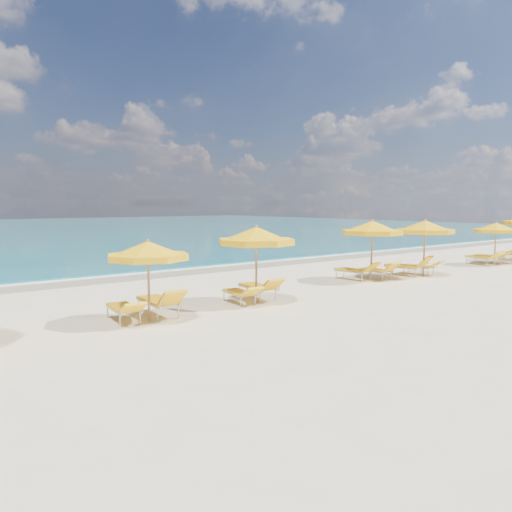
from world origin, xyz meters
TOP-DOWN VIEW (x-y plane):
  - ground_plane at (0.00, 0.00)m, footprint 120.00×120.00m
  - wet_sand_band at (0.00, 7.40)m, footprint 120.00×2.60m
  - foam_line at (0.00, 8.20)m, footprint 120.00×1.20m
  - whitecap_far at (8.00, 24.00)m, footprint 18.00×0.30m
  - umbrella_3 at (-4.89, -0.39)m, footprint 2.11×2.11m
  - umbrella_4 at (-1.31, -0.19)m, footprint 2.62×2.62m
  - umbrella_5 at (4.92, 0.55)m, footprint 2.97×2.97m
  - umbrella_6 at (7.56, -0.01)m, footprint 2.67×2.67m
  - umbrella_7 at (13.69, 0.11)m, footprint 2.54×2.54m
  - lounger_3_left at (-5.39, 0.03)m, footprint 0.74×1.78m
  - lounger_3_right at (-4.39, 0.09)m, footprint 0.76×1.97m
  - lounger_4_left at (-1.73, 0.06)m, footprint 0.73×1.69m
  - lounger_4_right at (-0.83, 0.32)m, footprint 0.81×1.91m
  - lounger_5_left at (4.56, 1.11)m, footprint 0.84×1.87m
  - lounger_5_right at (5.46, 0.73)m, footprint 0.61×1.66m
  - lounger_6_left at (7.08, 0.55)m, footprint 0.97×1.97m
  - lounger_6_right at (7.96, 0.46)m, footprint 0.78×1.73m
  - lounger_7_left at (13.16, 0.51)m, footprint 0.93×1.92m
  - lounger_7_right at (14.13, 0.53)m, footprint 0.75×1.81m

SIDE VIEW (x-z plane):
  - ground_plane at x=0.00m, z-range 0.00..0.00m
  - wet_sand_band at x=0.00m, z-range -0.01..0.01m
  - foam_line at x=0.00m, z-range -0.01..0.01m
  - whitecap_far at x=8.00m, z-range -0.03..0.03m
  - lounger_4_left at x=-1.73m, z-range -0.13..0.52m
  - lounger_6_right at x=7.96m, z-range -0.14..0.54m
  - lounger_5_right at x=5.46m, z-range -0.18..0.59m
  - lounger_3_left at x=-5.39m, z-range -0.13..0.54m
  - lounger_7_right at x=14.13m, z-range -0.17..0.60m
  - lounger_7_left at x=13.16m, z-range -0.14..0.58m
  - lounger_5_left at x=4.56m, z-range -0.18..0.62m
  - lounger_4_right at x=-0.83m, z-range -0.17..0.63m
  - lounger_3_right at x=-4.39m, z-range -0.19..0.67m
  - lounger_6_left at x=7.08m, z-range -0.22..0.70m
  - umbrella_3 at x=-4.89m, z-range 0.74..2.84m
  - umbrella_7 at x=13.69m, z-range 0.74..2.84m
  - umbrella_6 at x=7.56m, z-range 0.83..3.18m
  - umbrella_4 at x=-1.31m, z-range 0.83..3.18m
  - umbrella_5 at x=4.92m, z-range 0.84..3.22m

